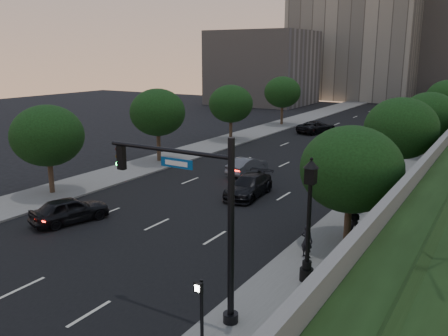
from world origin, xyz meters
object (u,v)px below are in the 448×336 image
Objects in this scene: street_lamp at (309,226)px; sedan_near_left at (70,210)px; sedan_mid_left at (247,166)px; traffic_signal_mast at (205,226)px; sedan_near_right at (249,186)px; sedan_far_right at (381,145)px; pedestrian_a at (307,241)px; sedan_far_left at (317,127)px; pedestrian_c at (358,200)px; pedestrian_b at (354,221)px.

street_lamp is 1.24× the size of sedan_near_left.
sedan_near_left reaches higher than sedan_mid_left.
sedan_near_left is at bearing 160.19° from traffic_signal_mast.
sedan_mid_left is at bearing 114.97° from sedan_near_right.
sedan_far_right is (-1.91, 35.11, -2.94)m from traffic_signal_mast.
street_lamp is at bearing 120.40° from pedestrian_a.
traffic_signal_mast is 1.54× the size of sedan_near_left.
sedan_near_left is at bearing -117.02° from sedan_far_right.
sedan_near_left is 0.83× the size of sedan_far_left.
sedan_far_left is at bearing -78.41° from sedan_mid_left.
sedan_far_right is (4.16, 20.46, -0.01)m from sedan_near_right.
sedan_near_left is (-14.81, 0.01, -1.86)m from street_lamp.
pedestrian_c is (13.29, -28.40, 0.22)m from sedan_far_left.
sedan_mid_left is 0.84× the size of sedan_near_right.
street_lamp is 3.41× the size of pedestrian_a.
pedestrian_c is at bearing 83.73° from traffic_signal_mast.
sedan_near_right is (6.51, 10.11, -0.03)m from sedan_near_left.
traffic_signal_mast reaches higher than sedan_near_left.
pedestrian_a reaches higher than sedan_mid_left.
pedestrian_c is (0.29, 7.77, 0.01)m from pedestrian_a.
sedan_near_right reaches higher than sedan_mid_left.
sedan_near_right is (5.62, -28.36, -0.02)m from sedan_far_left.
sedan_near_left is 2.76× the size of pedestrian_a.
pedestrian_a is 0.99× the size of pedestrian_c.
sedan_far_left is 3.39× the size of pedestrian_b.
pedestrian_c is at bearing -127.41° from sedan_near_left.
traffic_signal_mast is 35.28m from sedan_far_right.
sedan_near_left is 0.89× the size of sedan_near_right.
sedan_near_left is 38.48m from sedan_far_left.
street_lamp is at bearing -162.84° from sedan_near_left.
traffic_signal_mast reaches higher than sedan_far_right.
pedestrian_b is at bearing 103.60° from pedestrian_c.
street_lamp is 1.31× the size of sedan_mid_left.
street_lamp reaches higher than pedestrian_b.
pedestrian_a reaches higher than sedan_near_left.
traffic_signal_mast reaches higher than pedestrian_a.
sedan_mid_left is 16.64m from sedan_far_right.
traffic_signal_mast is 1.62× the size of sedan_far_right.
sedan_near_right is at bearing 112.51° from traffic_signal_mast.
sedan_mid_left is 23.02m from sedan_far_left.
pedestrian_a is (13.89, 2.30, 0.20)m from sedan_near_left.
street_lamp reaches higher than pedestrian_c.
pedestrian_b is at bearing -87.72° from sedan_far_right.
sedan_mid_left is 1.00× the size of sedan_far_right.
pedestrian_a reaches higher than sedan_near_right.
pedestrian_c is at bearing -91.01° from pedestrian_b.
pedestrian_b reaches higher than sedan_near_left.
sedan_far_right is 28.46m from pedestrian_a.
street_lamp is (2.24, 4.52, -1.04)m from traffic_signal_mast.
pedestrian_c reaches higher than sedan_mid_left.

